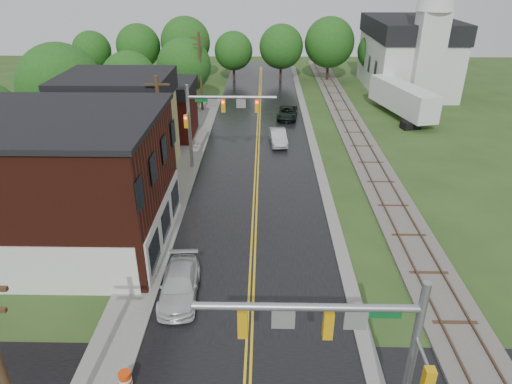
{
  "coord_description": "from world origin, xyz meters",
  "views": [
    {
      "loc": [
        0.62,
        -9.15,
        15.82
      ],
      "look_at": [
        0.16,
        15.39,
        3.5
      ],
      "focal_mm": 32.0,
      "sensor_mm": 36.0,
      "label": 1
    }
  ],
  "objects_px": {
    "traffic_signal_near": "(350,337)",
    "tree_left_e": "(185,67)",
    "utility_pole_b": "(162,135)",
    "sedan_silver": "(278,137)",
    "church": "(411,48)",
    "brick_building": "(43,183)",
    "tree_left_b": "(62,87)",
    "construction_barrel": "(126,381)",
    "semi_trailer": "(402,98)",
    "tree_left_c": "(131,81)",
    "utility_pole_c": "(201,71)",
    "pickup_white": "(180,285)",
    "traffic_signal_far": "(214,112)",
    "suv_dark": "(287,113)"
  },
  "relations": [
    {
      "from": "brick_building",
      "to": "sedan_silver",
      "type": "bearing_deg",
      "value": 51.19
    },
    {
      "from": "utility_pole_b",
      "to": "sedan_silver",
      "type": "distance_m",
      "value": 14.61
    },
    {
      "from": "traffic_signal_far",
      "to": "construction_barrel",
      "type": "xyz_separation_m",
      "value": [
        -1.53,
        -23.0,
        -4.51
      ]
    },
    {
      "from": "tree_left_b",
      "to": "construction_barrel",
      "type": "distance_m",
      "value": 31.16
    },
    {
      "from": "brick_building",
      "to": "tree_left_e",
      "type": "distance_m",
      "value": 31.12
    },
    {
      "from": "suv_dark",
      "to": "sedan_silver",
      "type": "distance_m",
      "value": 8.31
    },
    {
      "from": "church",
      "to": "tree_left_c",
      "type": "relative_size",
      "value": 2.61
    },
    {
      "from": "tree_left_b",
      "to": "semi_trailer",
      "type": "xyz_separation_m",
      "value": [
        34.09,
        10.14,
        -3.52
      ]
    },
    {
      "from": "traffic_signal_near",
      "to": "tree_left_b",
      "type": "xyz_separation_m",
      "value": [
        -21.32,
        29.9,
        0.75
      ]
    },
    {
      "from": "utility_pole_b",
      "to": "pickup_white",
      "type": "xyz_separation_m",
      "value": [
        3.03,
        -12.0,
        -4.03
      ]
    },
    {
      "from": "tree_left_b",
      "to": "utility_pole_c",
      "type": "bearing_deg",
      "value": 47.61
    },
    {
      "from": "traffic_signal_near",
      "to": "sedan_silver",
      "type": "height_order",
      "value": "traffic_signal_near"
    },
    {
      "from": "utility_pole_c",
      "to": "pickup_white",
      "type": "xyz_separation_m",
      "value": [
        3.03,
        -34.0,
        -4.03
      ]
    },
    {
      "from": "traffic_signal_near",
      "to": "construction_barrel",
      "type": "bearing_deg",
      "value": 166.72
    },
    {
      "from": "tree_left_c",
      "to": "traffic_signal_far",
      "type": "bearing_deg",
      "value": -51.18
    },
    {
      "from": "pickup_white",
      "to": "construction_barrel",
      "type": "height_order",
      "value": "pickup_white"
    },
    {
      "from": "brick_building",
      "to": "pickup_white",
      "type": "xyz_separation_m",
      "value": [
        8.72,
        -5.0,
        -3.46
      ]
    },
    {
      "from": "tree_left_b",
      "to": "tree_left_e",
      "type": "distance_m",
      "value": 16.67
    },
    {
      "from": "traffic_signal_far",
      "to": "sedan_silver",
      "type": "bearing_deg",
      "value": 47.67
    },
    {
      "from": "tree_left_c",
      "to": "semi_trailer",
      "type": "bearing_deg",
      "value": 4.08
    },
    {
      "from": "semi_trailer",
      "to": "tree_left_c",
      "type": "bearing_deg",
      "value": -175.92
    },
    {
      "from": "brick_building",
      "to": "semi_trailer",
      "type": "xyz_separation_m",
      "value": [
        28.72,
        27.04,
        -1.95
      ]
    },
    {
      "from": "brick_building",
      "to": "traffic_signal_near",
      "type": "relative_size",
      "value": 1.95
    },
    {
      "from": "church",
      "to": "pickup_white",
      "type": "distance_m",
      "value": 50.04
    },
    {
      "from": "suv_dark",
      "to": "traffic_signal_far",
      "type": "bearing_deg",
      "value": -108.95
    },
    {
      "from": "church",
      "to": "traffic_signal_near",
      "type": "relative_size",
      "value": 2.72
    },
    {
      "from": "traffic_signal_far",
      "to": "tree_left_e",
      "type": "bearing_deg",
      "value": 105.89
    },
    {
      "from": "traffic_signal_near",
      "to": "tree_left_e",
      "type": "height_order",
      "value": "tree_left_e"
    },
    {
      "from": "tree_left_b",
      "to": "traffic_signal_near",
      "type": "bearing_deg",
      "value": -54.51
    },
    {
      "from": "church",
      "to": "semi_trailer",
      "type": "relative_size",
      "value": 1.7
    },
    {
      "from": "suv_dark",
      "to": "utility_pole_c",
      "type": "bearing_deg",
      "value": 170.64
    },
    {
      "from": "utility_pole_c",
      "to": "sedan_silver",
      "type": "xyz_separation_m",
      "value": [
        8.77,
        -11.03,
        -4.02
      ]
    },
    {
      "from": "brick_building",
      "to": "church",
      "type": "relative_size",
      "value": 0.71
    },
    {
      "from": "tree_left_e",
      "to": "semi_trailer",
      "type": "distance_m",
      "value": 25.52
    },
    {
      "from": "traffic_signal_far",
      "to": "utility_pole_b",
      "type": "distance_m",
      "value": 6.01
    },
    {
      "from": "tree_left_c",
      "to": "tree_left_e",
      "type": "relative_size",
      "value": 0.94
    },
    {
      "from": "suv_dark",
      "to": "construction_barrel",
      "type": "height_order",
      "value": "suv_dark"
    },
    {
      "from": "utility_pole_b",
      "to": "tree_left_e",
      "type": "distance_m",
      "value": 23.99
    },
    {
      "from": "pickup_white",
      "to": "utility_pole_c",
      "type": "bearing_deg",
      "value": 92.21
    },
    {
      "from": "tree_left_c",
      "to": "pickup_white",
      "type": "bearing_deg",
      "value": -71.37
    },
    {
      "from": "utility_pole_b",
      "to": "tree_left_e",
      "type": "xyz_separation_m",
      "value": [
        -2.05,
        23.9,
        0.09
      ]
    },
    {
      "from": "tree_left_b",
      "to": "sedan_silver",
      "type": "relative_size",
      "value": 2.28
    },
    {
      "from": "church",
      "to": "utility_pole_c",
      "type": "bearing_deg",
      "value": -160.03
    },
    {
      "from": "utility_pole_c",
      "to": "construction_barrel",
      "type": "relative_size",
      "value": 9.78
    },
    {
      "from": "tree_left_e",
      "to": "construction_barrel",
      "type": "relative_size",
      "value": 8.87
    },
    {
      "from": "traffic_signal_far",
      "to": "utility_pole_b",
      "type": "height_order",
      "value": "utility_pole_b"
    },
    {
      "from": "tree_left_c",
      "to": "pickup_white",
      "type": "distance_m",
      "value": 31.78
    },
    {
      "from": "church",
      "to": "utility_pole_b",
      "type": "relative_size",
      "value": 2.22
    },
    {
      "from": "utility_pole_b",
      "to": "semi_trailer",
      "type": "relative_size",
      "value": 0.76
    },
    {
      "from": "utility_pole_b",
      "to": "utility_pole_c",
      "type": "bearing_deg",
      "value": 90.0
    }
  ]
}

